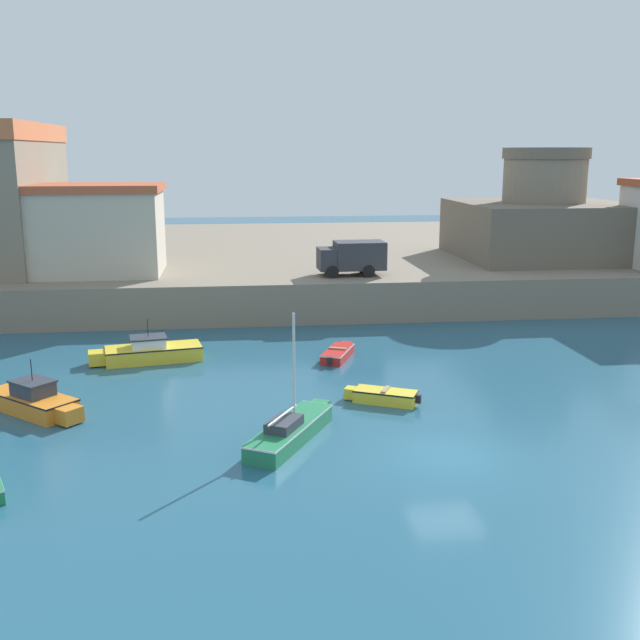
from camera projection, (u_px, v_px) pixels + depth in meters
name	position (u px, v px, depth m)	size (l,w,h in m)	color
ground_plane	(447.00, 456.00, 26.22)	(200.00, 200.00, 0.00)	#235670
quay_seawall	(317.00, 259.00, 65.28)	(120.00, 40.00, 2.57)	gray
sailboat_green_0	(291.00, 429.00, 27.56)	(3.68, 5.56, 4.76)	#237A4C
motorboat_orange_2	(34.00, 401.00, 30.52)	(4.57, 4.28, 2.27)	orange
motorboat_yellow_3	(150.00, 352.00, 38.03)	(5.76, 2.67, 2.20)	yellow
dinghy_red_4	(338.00, 353.00, 38.63)	(2.15, 3.49, 0.58)	red
dinghy_yellow_6	(383.00, 396.00, 31.77)	(3.14, 2.10, 0.63)	yellow
fortress	(542.00, 221.00, 56.42)	(12.35, 12.35, 8.16)	#685E4F
harbor_shed_near_wharf	(98.00, 229.00, 48.88)	(8.48, 6.62, 5.84)	#BCB29E
truck_on_quay	(352.00, 257.00, 48.46)	(4.37, 2.29, 2.20)	#333338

